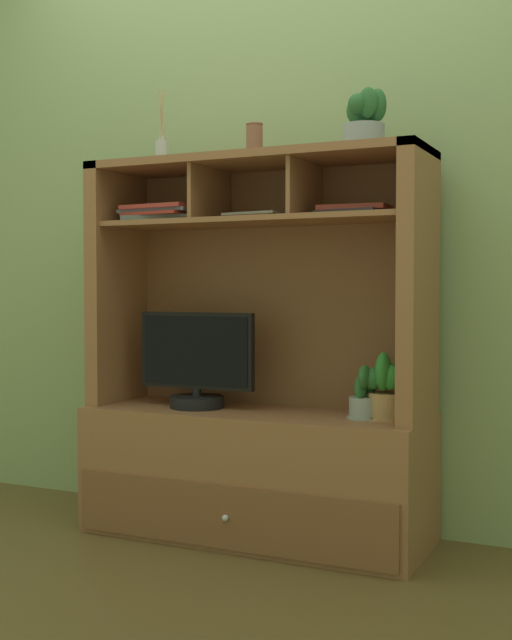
# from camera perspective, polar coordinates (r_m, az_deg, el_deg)

# --- Properties ---
(floor_plane) EXTENTS (6.00, 6.00, 0.02)m
(floor_plane) POSITION_cam_1_polar(r_m,az_deg,el_deg) (3.28, 0.00, -14.78)
(floor_plane) COLOR brown
(floor_plane) RESTS_ON ground
(back_wall) EXTENTS (6.00, 0.02, 2.80)m
(back_wall) POSITION_cam_1_polar(r_m,az_deg,el_deg) (3.41, 1.94, 9.84)
(back_wall) COLOR #8CA46C
(back_wall) RESTS_ON ground
(media_console) EXTENTS (1.31, 0.51, 1.44)m
(media_console) POSITION_cam_1_polar(r_m,az_deg,el_deg) (3.18, 0.06, -7.13)
(media_console) COLOR #905C3A
(media_console) RESTS_ON ground
(tv_monitor) EXTENTS (0.48, 0.21, 0.37)m
(tv_monitor) POSITION_cam_1_polar(r_m,az_deg,el_deg) (3.22, -4.10, -3.17)
(tv_monitor) COLOR black
(tv_monitor) RESTS_ON media_console
(potted_orchid) EXTENTS (0.13, 0.13, 0.19)m
(potted_orchid) POSITION_cam_1_polar(r_m,az_deg,el_deg) (2.98, 7.59, -5.06)
(potted_orchid) COLOR #929A97
(potted_orchid) RESTS_ON media_console
(potted_fern) EXTENTS (0.17, 0.17, 0.24)m
(potted_fern) POSITION_cam_1_polar(r_m,az_deg,el_deg) (2.97, 9.04, -4.89)
(potted_fern) COLOR #A87C4D
(potted_fern) RESTS_ON media_console
(magazine_stack_left) EXTENTS (0.26, 0.24, 0.03)m
(magazine_stack_left) POSITION_cam_1_polar(r_m,az_deg,el_deg) (3.02, 6.83, 7.45)
(magazine_stack_left) COLOR #342D39
(magazine_stack_left) RESTS_ON media_console
(magazine_stack_centre) EXTENTS (0.33, 0.23, 0.06)m
(magazine_stack_centre) POSITION_cam_1_polar(r_m,az_deg,el_deg) (3.30, -6.44, 7.27)
(magazine_stack_centre) COLOR slate
(magazine_stack_centre) RESTS_ON media_console
(magazine_stack_right) EXTENTS (0.25, 0.26, 0.02)m
(magazine_stack_right) POSITION_cam_1_polar(r_m,az_deg,el_deg) (3.15, 0.37, 7.13)
(magazine_stack_right) COLOR #A43E30
(magazine_stack_right) RESTS_ON media_console
(diffuser_bottle) EXTENTS (0.05, 0.05, 0.30)m
(diffuser_bottle) POSITION_cam_1_polar(r_m,az_deg,el_deg) (3.39, -6.50, 11.46)
(diffuser_bottle) COLOR #B3B9B3
(diffuser_bottle) RESTS_ON media_console
(potted_succulent) EXTENTS (0.17, 0.17, 0.21)m
(potted_succulent) POSITION_cam_1_polar(r_m,az_deg,el_deg) (3.02, 7.47, 13.32)
(potted_succulent) COLOR gray
(potted_succulent) RESTS_ON media_console
(ceramic_vase) EXTENTS (0.06, 0.06, 0.12)m
(ceramic_vase) POSITION_cam_1_polar(r_m,az_deg,el_deg) (3.17, -0.11, 12.29)
(ceramic_vase) COLOR brown
(ceramic_vase) RESTS_ON media_console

